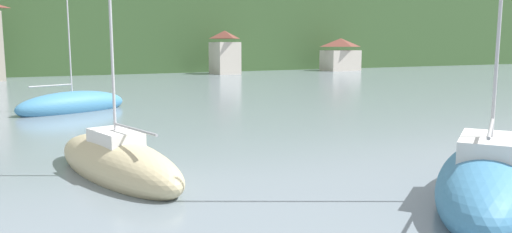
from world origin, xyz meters
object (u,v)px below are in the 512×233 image
object	(u,v)px
shore_building_central	(225,53)
shore_building_eastcentral	(340,55)
sailboat_mid_0	(488,183)
sailboat_mid_1	(117,163)
sailboat_far_3	(73,105)

from	to	relation	value
shore_building_central	shore_building_eastcentral	xyz separation A→B (m)	(22.73, -0.20, -0.51)
sailboat_mid_0	sailboat_mid_1	distance (m)	12.29
shore_building_eastcentral	sailboat_mid_1	world-z (taller)	sailboat_mid_1
shore_building_eastcentral	sailboat_far_3	world-z (taller)	sailboat_far_3
shore_building_eastcentral	sailboat_mid_0	size ratio (longest dim) A/B	0.49
shore_building_central	sailboat_mid_0	world-z (taller)	sailboat_mid_0
shore_building_eastcentral	sailboat_far_3	xyz separation A→B (m)	(-50.42, -36.69, -2.38)
shore_building_central	sailboat_mid_0	distance (m)	66.73
shore_building_central	shore_building_eastcentral	world-z (taller)	shore_building_central
sailboat_mid_0	sailboat_far_3	xyz separation A→B (m)	(-8.50, 26.96, -0.13)
sailboat_mid_0	shore_building_central	bearing A→B (deg)	37.28
shore_building_eastcentral	sailboat_mid_0	distance (m)	76.25
shore_building_eastcentral	sailboat_far_3	bearing A→B (deg)	-143.96
shore_building_central	sailboat_far_3	world-z (taller)	sailboat_far_3
shore_building_central	sailboat_far_3	distance (m)	46.21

